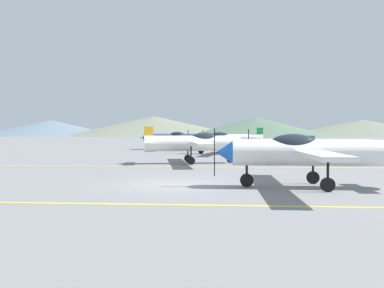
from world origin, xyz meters
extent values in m
plane|color=slate|center=(0.00, 0.00, 0.00)|extent=(400.00, 400.00, 0.00)
cube|color=yellow|center=(0.00, -4.39, 0.01)|extent=(80.00, 0.16, 0.01)
cube|color=yellow|center=(0.00, 7.58, 0.01)|extent=(80.00, 0.16, 0.01)
cylinder|color=white|center=(5.71, -0.56, 1.39)|extent=(6.54, 1.06, 1.06)
cone|color=blue|center=(2.10, -0.56, 1.39)|extent=(0.67, 0.90, 0.90)
cube|color=black|center=(1.72, -0.56, 1.39)|extent=(0.04, 0.12, 1.92)
ellipsoid|color=#1E2833|center=(4.84, -0.56, 1.71)|extent=(1.92, 0.86, 0.86)
cube|color=white|center=(5.32, -0.56, 1.44)|extent=(1.06, 8.46, 0.15)
cylinder|color=black|center=(3.02, -0.56, 0.75)|extent=(0.10, 0.10, 0.97)
cylinder|color=black|center=(3.02, -0.56, 0.27)|extent=(0.54, 0.12, 0.54)
cylinder|color=black|center=(5.90, 0.49, 0.75)|extent=(0.10, 0.10, 0.97)
cylinder|color=black|center=(5.90, 0.49, 0.27)|extent=(0.54, 0.12, 0.54)
cylinder|color=black|center=(5.90, -1.62, 0.75)|extent=(0.10, 0.10, 0.97)
cylinder|color=black|center=(5.90, -1.62, 0.27)|extent=(0.54, 0.12, 0.54)
cylinder|color=white|center=(0.10, 9.99, 1.39)|extent=(6.62, 2.21, 1.06)
cone|color=#F2A519|center=(3.65, 10.64, 1.39)|extent=(0.82, 1.00, 0.90)
cube|color=black|center=(4.03, 10.71, 1.39)|extent=(0.06, 0.12, 1.92)
ellipsoid|color=#1E2833|center=(0.95, 10.15, 1.71)|extent=(2.05, 1.19, 0.86)
cube|color=white|center=(0.48, 10.06, 1.44)|extent=(2.55, 8.51, 0.15)
cube|color=white|center=(-2.83, 9.46, 1.44)|extent=(1.11, 2.58, 0.10)
cube|color=#F2A519|center=(-2.83, 9.46, 1.97)|extent=(0.62, 0.22, 1.15)
cylinder|color=black|center=(2.75, 10.47, 0.75)|extent=(0.10, 0.10, 0.97)
cylinder|color=black|center=(2.75, 10.47, 0.27)|extent=(0.55, 0.21, 0.54)
cylinder|color=black|center=(0.10, 8.92, 0.75)|extent=(0.10, 0.10, 0.97)
cylinder|color=black|center=(0.10, 8.92, 0.27)|extent=(0.55, 0.21, 0.54)
cylinder|color=black|center=(-0.28, 11.00, 0.75)|extent=(0.10, 0.10, 0.97)
cylinder|color=black|center=(-0.28, 11.00, 0.27)|extent=(0.55, 0.21, 0.54)
cylinder|color=white|center=(2.90, 20.15, 1.39)|extent=(6.62, 2.18, 1.06)
cone|color=#1E8C3F|center=(-0.65, 20.78, 1.39)|extent=(0.82, 1.00, 0.90)
cube|color=black|center=(-1.02, 20.84, 1.39)|extent=(0.06, 0.12, 1.92)
ellipsoid|color=#1E2833|center=(2.05, 20.30, 1.71)|extent=(2.04, 1.19, 0.86)
cube|color=white|center=(2.52, 20.22, 1.44)|extent=(2.51, 8.51, 0.15)
cube|color=white|center=(5.84, 19.63, 1.44)|extent=(1.10, 2.58, 0.10)
cube|color=#1E8C3F|center=(5.84, 19.63, 1.97)|extent=(0.62, 0.22, 1.15)
cylinder|color=black|center=(0.25, 20.62, 0.75)|extent=(0.10, 0.10, 0.97)
cylinder|color=black|center=(0.25, 20.62, 0.27)|extent=(0.55, 0.21, 0.54)
cylinder|color=black|center=(3.28, 21.16, 0.75)|extent=(0.10, 0.10, 0.97)
cylinder|color=black|center=(3.28, 21.16, 0.27)|extent=(0.55, 0.21, 0.54)
cylinder|color=black|center=(2.91, 19.08, 0.75)|extent=(0.10, 0.10, 0.97)
cylinder|color=black|center=(2.91, 19.08, 0.27)|extent=(0.55, 0.21, 0.54)
cylinder|color=#33478C|center=(-3.73, 28.23, 1.39)|extent=(6.61, 2.47, 1.06)
cone|color=blue|center=(-0.21, 27.44, 1.39)|extent=(0.85, 1.02, 0.90)
cube|color=black|center=(0.16, 27.35, 1.39)|extent=(0.06, 0.12, 1.92)
ellipsoid|color=#1E2833|center=(-2.88, 28.04, 1.71)|extent=(2.07, 1.27, 0.86)
cube|color=#33478C|center=(-3.35, 28.14, 1.44)|extent=(2.89, 8.48, 0.15)
cube|color=#33478C|center=(-6.63, 28.88, 1.44)|extent=(1.21, 2.59, 0.10)
cube|color=blue|center=(-6.63, 28.88, 1.97)|extent=(0.62, 0.25, 1.15)
cylinder|color=black|center=(-1.10, 27.64, 0.75)|extent=(0.10, 0.10, 0.97)
cylinder|color=black|center=(-1.10, 27.64, 0.27)|extent=(0.55, 0.23, 0.54)
cylinder|color=black|center=(-4.15, 27.24, 0.75)|extent=(0.10, 0.10, 0.97)
cylinder|color=black|center=(-4.15, 27.24, 0.27)|extent=(0.55, 0.23, 0.54)
cylinder|color=black|center=(-3.68, 29.30, 0.75)|extent=(0.10, 0.10, 0.97)
cylinder|color=black|center=(-3.68, 29.30, 0.27)|extent=(0.55, 0.23, 0.54)
cube|color=#3372BF|center=(13.12, 33.15, 0.70)|extent=(3.99, 4.53, 0.75)
cube|color=black|center=(13.21, 33.27, 1.35)|extent=(2.70, 2.88, 0.55)
cylinder|color=black|center=(11.55, 32.54, 0.32)|extent=(0.56, 0.65, 0.64)
cylinder|color=black|center=(13.01, 31.47, 0.32)|extent=(0.56, 0.65, 0.64)
cylinder|color=black|center=(13.23, 34.83, 0.32)|extent=(0.56, 0.65, 0.64)
cylinder|color=black|center=(14.68, 33.77, 0.32)|extent=(0.56, 0.65, 0.64)
cone|color=slate|center=(-75.12, 151.14, 3.56)|extent=(63.26, 63.26, 7.12)
cone|color=slate|center=(-27.02, 152.46, 4.43)|extent=(80.21, 80.21, 8.87)
cone|color=#4C6651|center=(17.58, 132.22, 3.75)|extent=(57.93, 57.93, 7.50)
cone|color=slate|center=(65.40, 152.06, 3.51)|extent=(68.84, 68.84, 7.02)
camera|label=1|loc=(1.82, -15.53, 2.27)|focal=34.71mm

